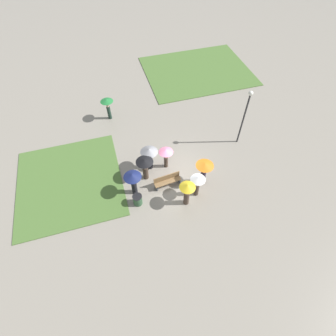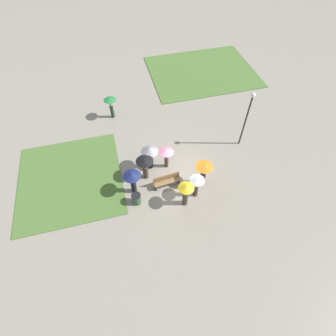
{
  "view_description": "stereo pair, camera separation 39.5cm",
  "coord_description": "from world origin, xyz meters",
  "views": [
    {
      "loc": [
        -3.76,
        -10.7,
        14.59
      ],
      "look_at": [
        -0.6,
        -0.14,
        0.88
      ],
      "focal_mm": 28.0,
      "sensor_mm": 36.0,
      "label": 1
    },
    {
      "loc": [
        -3.38,
        -10.81,
        14.59
      ],
      "look_at": [
        -0.6,
        -0.14,
        0.88
      ],
      "focal_mm": 28.0,
      "sensor_mm": 36.0,
      "label": 2
    }
  ],
  "objects": [
    {
      "name": "lawn_patch_far",
      "position": [
        6.09,
        11.85,
        0.03
      ],
      "size": [
        10.39,
        8.38,
        0.06
      ],
      "color": "#4C7033",
      "rests_on": "ground_plane"
    },
    {
      "name": "ground_plane",
      "position": [
        0.0,
        0.0,
        0.0
      ],
      "size": [
        90.0,
        90.0,
        0.0
      ],
      "primitive_type": "plane",
      "color": "gray"
    },
    {
      "name": "lamp_post",
      "position": [
        5.5,
        1.55,
        2.93
      ],
      "size": [
        0.32,
        0.32,
        4.59
      ],
      "color": "#2D2D30",
      "rests_on": "ground_plane"
    },
    {
      "name": "crowd_person_pink",
      "position": [
        -0.48,
        0.75,
        1.32
      ],
      "size": [
        1.0,
        1.0,
        1.73
      ],
      "rotation": [
        0.0,
        0.0,
        3.78
      ],
      "color": "#47382D",
      "rests_on": "ground_plane"
    },
    {
      "name": "crowd_person_orange",
      "position": [
        1.51,
        -1.25,
        1.37
      ],
      "size": [
        1.18,
        1.18,
        1.89
      ],
      "rotation": [
        0.0,
        0.0,
        6.06
      ],
      "color": "#2D2333",
      "rests_on": "ground_plane"
    },
    {
      "name": "park_bench",
      "position": [
        -0.86,
        -0.82,
        0.47
      ],
      "size": [
        1.86,
        0.6,
        0.9
      ],
      "rotation": [
        0.0,
        0.0,
        0.1
      ],
      "color": "brown",
      "rests_on": "ground_plane"
    },
    {
      "name": "lawn_patch_near",
      "position": [
        -7.22,
        1.3,
        0.03
      ],
      "size": [
        6.93,
        7.41,
        0.06
      ],
      "color": "#4C7033",
      "rests_on": "ground_plane"
    },
    {
      "name": "lone_walker_far_path",
      "position": [
        -3.52,
        7.13,
        1.38
      ],
      "size": [
        1.02,
        1.02,
        1.9
      ],
      "rotation": [
        0.0,
        0.0,
        0.95
      ],
      "color": "#1E3328",
      "rests_on": "ground_plane"
    },
    {
      "name": "crowd_person_navy",
      "position": [
        -3.09,
        -0.79,
        1.43
      ],
      "size": [
        1.13,
        1.13,
        1.92
      ],
      "rotation": [
        0.0,
        0.0,
        5.68
      ],
      "color": "black",
      "rests_on": "ground_plane"
    },
    {
      "name": "crowd_person_yellow",
      "position": [
        -0.11,
        -2.54,
        1.37
      ],
      "size": [
        0.99,
        0.99,
        1.98
      ],
      "rotation": [
        0.0,
        0.0,
        1.21
      ],
      "color": "#47382D",
      "rests_on": "ground_plane"
    },
    {
      "name": "crowd_person_white",
      "position": [
        0.74,
        -2.09,
        1.3
      ],
      "size": [
        0.96,
        0.96,
        1.83
      ],
      "rotation": [
        0.0,
        0.0,
        3.04
      ],
      "color": "#47382D",
      "rests_on": "ground_plane"
    },
    {
      "name": "trash_bin",
      "position": [
        -3.08,
        -1.69,
        0.4
      ],
      "size": [
        0.61,
        0.61,
        0.79
      ],
      "color": "#335638",
      "rests_on": "ground_plane"
    },
    {
      "name": "crowd_person_grey",
      "position": [
        -1.59,
        0.99,
        1.4
      ],
      "size": [
        1.19,
        1.19,
        1.89
      ],
      "rotation": [
        0.0,
        0.0,
        3.23
      ],
      "color": "black",
      "rests_on": "ground_plane"
    },
    {
      "name": "crowd_person_black",
      "position": [
        -2.09,
        0.18,
        1.3
      ],
      "size": [
        1.15,
        1.15,
        1.86
      ],
      "rotation": [
        0.0,
        0.0,
        4.71
      ],
      "color": "#47382D",
      "rests_on": "ground_plane"
    }
  ]
}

